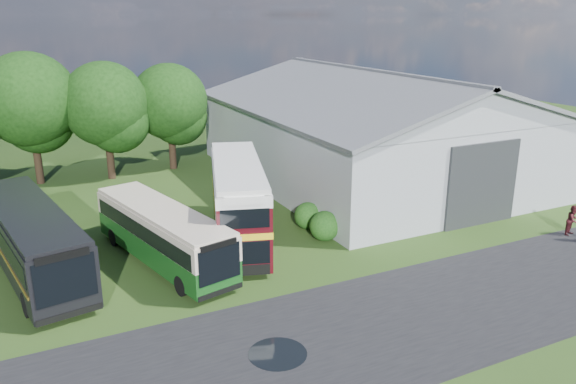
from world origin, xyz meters
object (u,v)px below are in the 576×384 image
bus_green_single (163,234)px  visitor_b (573,221)px  storage_shed (368,122)px  bus_maroon_double (238,202)px  bus_dark_single (31,239)px

bus_green_single → visitor_b: (21.74, -6.52, -0.67)m
storage_shed → bus_maroon_double: (-13.74, -8.04, -1.95)m
bus_maroon_double → visitor_b: (17.27, -7.60, -1.35)m
bus_maroon_double → bus_dark_single: size_ratio=0.86×
bus_dark_single → bus_green_single: bearing=-24.5°
bus_green_single → visitor_b: size_ratio=6.21×
bus_maroon_double → visitor_b: size_ratio=6.15×
storage_shed → visitor_b: 16.37m
bus_green_single → bus_dark_single: 6.14m
bus_dark_single → visitor_b: bus_dark_single is taller
bus_maroon_double → bus_dark_single: 10.44m
bus_green_single → storage_shed: bearing=13.2°
bus_green_single → bus_maroon_double: bearing=0.2°
bus_green_single → bus_dark_single: bearing=151.9°
storage_shed → bus_green_single: 20.54m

